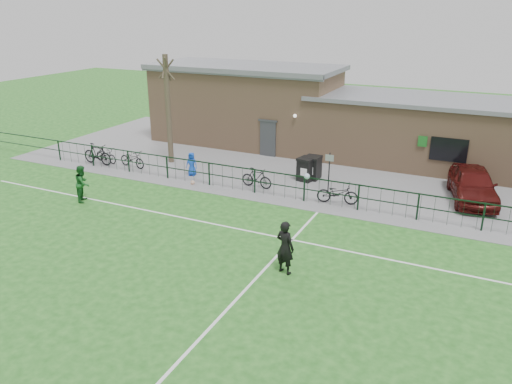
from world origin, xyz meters
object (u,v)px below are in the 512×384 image
at_px(bare_tree, 168,110).
at_px(wheelie_bin_right, 307,170).
at_px(bicycle_a, 106,155).
at_px(bicycle_d, 257,178).
at_px(spectator_child, 192,164).
at_px(outfield_player, 83,183).
at_px(bicycle_b, 97,154).
at_px(wheelie_bin_left, 312,168).
at_px(bicycle_c, 132,159).
at_px(car_maroon, 473,184).
at_px(bicycle_e, 337,193).
at_px(sign_post, 329,173).
at_px(ball_ground, 193,183).

bearing_deg(bare_tree, wheelie_bin_right, 2.04).
relative_size(bicycle_a, bicycle_d, 1.02).
distance_m(bicycle_d, spectator_child, 3.89).
bearing_deg(outfield_player, wheelie_bin_right, -75.61).
xyz_separation_m(wheelie_bin_right, bicycle_b, (-11.55, -2.45, 0.04)).
height_order(wheelie_bin_left, spectator_child, spectator_child).
distance_m(wheelie_bin_left, wheelie_bin_right, 0.39).
bearing_deg(bicycle_a, bicycle_d, -79.75).
bearing_deg(bicycle_c, bicycle_d, -81.46).
xyz_separation_m(wheelie_bin_left, outfield_player, (-8.42, -7.39, 0.26)).
bearing_deg(bicycle_b, car_maroon, -78.91).
relative_size(bicycle_d, bicycle_e, 0.89).
height_order(bicycle_c, bicycle_e, bicycle_e).
distance_m(bicycle_b, spectator_child, 5.88).
height_order(sign_post, bicycle_a, sign_post).
relative_size(wheelie_bin_left, bicycle_b, 0.56).
distance_m(bicycle_a, outfield_player, 5.98).
bearing_deg(bare_tree, outfield_player, -91.08).
relative_size(spectator_child, ball_ground, 5.73).
xyz_separation_m(wheelie_bin_right, sign_post, (1.59, -1.36, 0.45)).
distance_m(bicycle_a, ball_ground, 6.55).
xyz_separation_m(spectator_child, outfield_player, (-2.51, -5.20, 0.20)).
bearing_deg(sign_post, bicycle_a, -177.28).
bearing_deg(outfield_player, car_maroon, -90.62).
bearing_deg(spectator_child, bicycle_d, -13.45).
distance_m(spectator_child, outfield_player, 5.78).
bearing_deg(ball_ground, car_maroon, 16.10).
distance_m(car_maroon, spectator_child, 13.73).
bearing_deg(bicycle_b, bicycle_c, -77.12).
bearing_deg(outfield_player, wheelie_bin_left, -74.92).
relative_size(bare_tree, sign_post, 3.00).
xyz_separation_m(bicycle_a, spectator_child, (5.66, 0.13, 0.18)).
relative_size(bare_tree, car_maroon, 1.33).
xyz_separation_m(bicycle_b, bicycle_d, (9.73, 0.37, -0.10)).
height_order(bicycle_e, spectator_child, spectator_child).
distance_m(sign_post, bicycle_a, 12.99).
height_order(bare_tree, wheelie_bin_right, bare_tree).
bearing_deg(bicycle_d, bicycle_c, 93.42).
bearing_deg(bare_tree, bicycle_b, -147.96).
relative_size(wheelie_bin_left, sign_post, 0.56).
relative_size(bare_tree, bicycle_b, 3.04).
bearing_deg(wheelie_bin_left, car_maroon, 4.39).
height_order(bicycle_a, outfield_player, outfield_player).
bearing_deg(bicycle_a, outfield_player, -137.27).
distance_m(wheelie_bin_left, bicycle_a, 11.79).
bearing_deg(bicycle_c, car_maroon, -72.37).
xyz_separation_m(sign_post, ball_ground, (-6.51, -1.69, -0.91)).
relative_size(wheelie_bin_right, car_maroon, 0.25).
relative_size(bare_tree, wheelie_bin_right, 5.42).
relative_size(bicycle_d, outfield_player, 0.97).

